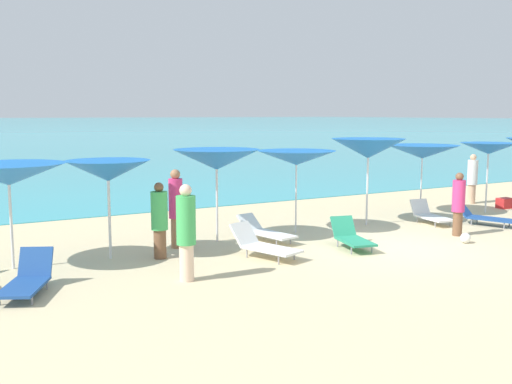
% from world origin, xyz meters
% --- Properties ---
extents(ground_plane, '(50.00, 100.00, 0.30)m').
position_xyz_m(ground_plane, '(0.00, 10.00, -0.15)').
color(ground_plane, beige).
extents(umbrella_0, '(2.44, 2.44, 2.14)m').
position_xyz_m(umbrella_0, '(-8.10, 2.45, 1.92)').
color(umbrella_0, silver).
rests_on(umbrella_0, ground_plane).
extents(umbrella_1, '(1.97, 1.97, 2.14)m').
position_xyz_m(umbrella_1, '(-6.15, 2.32, 1.91)').
color(umbrella_1, silver).
rests_on(umbrella_1, ground_plane).
extents(umbrella_2, '(2.23, 2.23, 2.27)m').
position_xyz_m(umbrella_2, '(-3.37, 2.76, 2.02)').
color(umbrella_2, silver).
rests_on(umbrella_2, ground_plane).
extents(umbrella_3, '(2.17, 2.17, 2.17)m').
position_xyz_m(umbrella_3, '(-1.11, 2.69, 1.98)').
color(umbrella_3, silver).
rests_on(umbrella_3, ground_plane).
extents(umbrella_4, '(2.10, 2.10, 2.43)m').
position_xyz_m(umbrella_4, '(1.24, 2.63, 2.16)').
color(umbrella_4, silver).
rests_on(umbrella_4, ground_plane).
extents(umbrella_5, '(2.22, 2.22, 2.17)m').
position_xyz_m(umbrella_5, '(3.78, 3.10, 1.96)').
color(umbrella_5, silver).
rests_on(umbrella_5, ground_plane).
extents(umbrella_6, '(1.88, 1.88, 2.21)m').
position_xyz_m(umbrella_6, '(5.91, 2.40, 2.03)').
color(umbrella_6, silver).
rests_on(umbrella_6, ground_plane).
extents(lounge_chair_0, '(1.10, 1.77, 0.69)m').
position_xyz_m(lounge_chair_0, '(-3.20, 0.80, 0.28)').
color(lounge_chair_0, white).
rests_on(lounge_chair_0, ground_plane).
extents(lounge_chair_1, '(0.86, 1.76, 0.59)m').
position_xyz_m(lounge_chair_1, '(-2.34, 2.19, 0.26)').
color(lounge_chair_1, white).
rests_on(lounge_chair_1, ground_plane).
extents(lounge_chair_2, '(1.07, 1.74, 0.62)m').
position_xyz_m(lounge_chair_2, '(4.08, 0.98, 0.26)').
color(lounge_chair_2, '#1E478C').
rests_on(lounge_chair_2, ground_plane).
extents(lounge_chair_3, '(0.80, 1.50, 0.63)m').
position_xyz_m(lounge_chair_3, '(2.98, 1.90, 0.25)').
color(lounge_chair_3, white).
rests_on(lounge_chair_3, ground_plane).
extents(lounge_chair_5, '(1.20, 1.60, 0.70)m').
position_xyz_m(lounge_chair_5, '(-8.12, 0.54, 0.26)').
color(lounge_chair_5, '#1E478C').
rests_on(lounge_chair_5, ground_plane).
extents(lounge_chair_6, '(0.89, 1.49, 0.67)m').
position_xyz_m(lounge_chair_6, '(-0.97, 0.54, 0.28)').
color(lounge_chair_6, '#268C66').
rests_on(lounge_chair_6, ground_plane).
extents(beachgoer_0, '(0.32, 0.32, 1.85)m').
position_xyz_m(beachgoer_0, '(-4.51, 2.59, 0.99)').
color(beachgoer_0, '#A3704C').
rests_on(beachgoer_0, ground_plane).
extents(beachgoer_1, '(0.36, 0.36, 1.66)m').
position_xyz_m(beachgoer_1, '(-5.20, 1.81, 0.87)').
color(beachgoer_1, brown).
rests_on(beachgoer_1, ground_plane).
extents(beachgoer_2, '(0.36, 0.36, 1.83)m').
position_xyz_m(beachgoer_2, '(-5.38, -0.08, 0.97)').
color(beachgoer_2, beige).
rests_on(beachgoer_2, ground_plane).
extents(beachgoer_3, '(0.35, 0.35, 1.73)m').
position_xyz_m(beachgoer_3, '(7.07, 3.95, 0.91)').
color(beachgoer_3, '#DBAA84').
rests_on(beachgoer_3, ground_plane).
extents(beachgoer_4, '(0.32, 0.32, 1.63)m').
position_xyz_m(beachgoer_4, '(2.31, 0.33, 0.86)').
color(beachgoer_4, brown).
rests_on(beachgoer_4, ground_plane).
extents(beach_ball, '(0.25, 0.25, 0.25)m').
position_xyz_m(beach_ball, '(1.79, -0.40, 0.13)').
color(beach_ball, white).
rests_on(beach_ball, ground_plane).
extents(cooler_box, '(0.52, 0.39, 0.34)m').
position_xyz_m(cooler_box, '(7.19, 2.67, 0.17)').
color(cooler_box, red).
rests_on(cooler_box, ground_plane).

